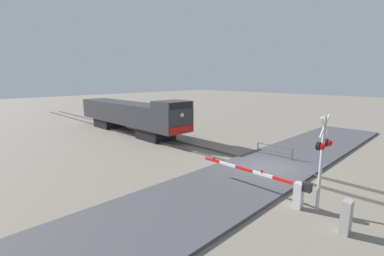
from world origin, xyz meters
TOP-DOWN VIEW (x-y plane):
  - ground_plane at (0.00, 0.00)m, footprint 160.00×160.00m
  - rail_track_left at (-0.72, 0.00)m, footprint 0.08×80.00m
  - rail_track_right at (0.72, 0.00)m, footprint 0.08×80.00m
  - road_surface at (0.00, 0.00)m, footprint 36.00×5.35m
  - locomotive at (0.00, 15.99)m, footprint 2.86×16.60m
  - crossing_signal at (-3.38, -4.40)m, footprint 1.18×0.33m
  - crossing_gate at (-3.73, -2.87)m, footprint 0.36×6.10m
  - utility_cabinet at (-4.41, -5.77)m, footprint 0.47×0.32m
  - guard_railing at (2.43, 0.82)m, footprint 0.08×2.77m

SIDE VIEW (x-z plane):
  - ground_plane at x=0.00m, z-range 0.00..0.00m
  - road_surface at x=0.00m, z-range 0.00..0.15m
  - rail_track_left at x=-0.72m, z-range 0.00..0.15m
  - rail_track_right at x=0.72m, z-range 0.00..0.15m
  - guard_railing at x=2.43m, z-range 0.15..1.10m
  - utility_cabinet at x=-4.41m, z-range 0.00..1.31m
  - crossing_gate at x=-3.73m, z-range 0.17..1.48m
  - locomotive at x=0.00m, z-range 0.05..3.83m
  - crossing_signal at x=-3.38m, z-range 0.53..4.77m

